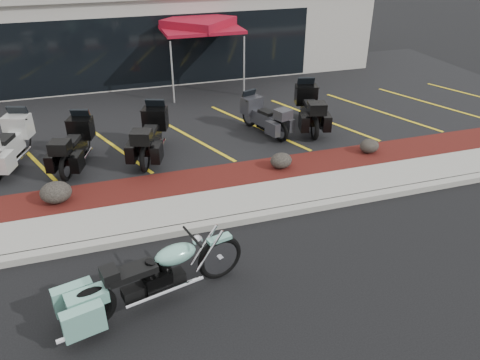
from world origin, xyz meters
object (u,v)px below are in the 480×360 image
object	(u,v)px
popup_canopy	(199,25)
traffic_cone	(155,106)
hero_cruiser	(220,252)
touring_white	(21,130)

from	to	relation	value
popup_canopy	traffic_cone	bearing A→B (deg)	-146.48
hero_cruiser	touring_white	distance (m)	7.49
traffic_cone	popup_canopy	distance (m)	3.65
hero_cruiser	popup_canopy	size ratio (longest dim) A/B	0.99
touring_white	traffic_cone	xyz separation A→B (m)	(3.87, 1.99, -0.45)
hero_cruiser	traffic_cone	distance (m)	8.46
touring_white	hero_cruiser	bearing A→B (deg)	-131.05
popup_canopy	touring_white	bearing A→B (deg)	-157.36
hero_cruiser	popup_canopy	world-z (taller)	popup_canopy
hero_cruiser	touring_white	world-z (taller)	touring_white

